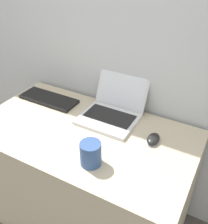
{
  "coord_description": "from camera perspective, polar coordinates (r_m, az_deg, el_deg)",
  "views": [
    {
      "loc": [
        0.65,
        -0.6,
        1.63
      ],
      "look_at": [
        0.07,
        0.44,
        0.84
      ],
      "focal_mm": 42.0,
      "sensor_mm": 36.0,
      "label": 1
    }
  ],
  "objects": [
    {
      "name": "laptop",
      "position": [
        1.53,
        2.05,
        0.99
      ],
      "size": [
        0.32,
        0.36,
        0.25
      ],
      "color": "silver",
      "rests_on": "desk"
    },
    {
      "name": "drink_cup",
      "position": [
        1.21,
        -2.93,
        -8.98
      ],
      "size": [
        0.1,
        0.1,
        0.12
      ],
      "color": "#33518C",
      "rests_on": "desk"
    },
    {
      "name": "wall_back",
      "position": [
        1.51,
        2.78,
        18.93
      ],
      "size": [
        7.0,
        0.04,
        2.5
      ],
      "color": "silver",
      "rests_on": "ground_plane"
    },
    {
      "name": "desk",
      "position": [
        1.69,
        -3.97,
        -14.34
      ],
      "size": [
        1.21,
        0.67,
        0.75
      ],
      "color": "beige",
      "rests_on": "ground_plane"
    },
    {
      "name": "computer_mouse",
      "position": [
        1.38,
        10.67,
        -5.84
      ],
      "size": [
        0.07,
        0.1,
        0.04
      ],
      "color": "#B2B2B7",
      "rests_on": "desk"
    },
    {
      "name": "external_keyboard",
      "position": [
        1.73,
        -11.93,
        2.8
      ],
      "size": [
        0.38,
        0.15,
        0.02
      ],
      "color": "black",
      "rests_on": "desk"
    }
  ]
}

